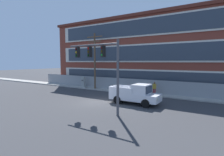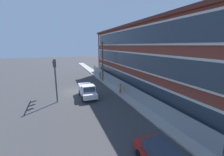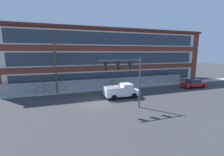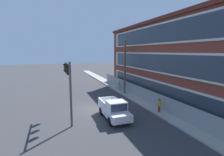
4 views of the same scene
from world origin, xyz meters
TOP-DOWN VIEW (x-y plane):
  - ground_plane at (0.00, 0.00)m, footprint 160.00×160.00m
  - sidewalk_building_side at (0.00, 6.93)m, footprint 80.00×2.10m
  - brick_mill_building at (4.98, 12.44)m, footprint 39.06×9.51m
  - chain_link_fence at (1.18, 7.27)m, footprint 36.30×0.06m
  - traffic_signal_mast at (2.65, -2.86)m, footprint 4.97×0.43m
  - pickup_truck_white at (3.84, 1.36)m, footprint 4.99×2.06m
  - utility_pole_near_corner at (-5.10, 6.39)m, footprint 2.71×0.26m
  - electrical_cabinet at (-7.45, 6.45)m, footprint 0.57×0.43m
  - pedestrian_near_cabinet at (4.01, 6.51)m, footprint 0.42×0.27m

SIDE VIEW (x-z plane):
  - ground_plane at x=0.00m, z-range 0.00..0.00m
  - sidewalk_building_side at x=0.00m, z-range 0.00..0.16m
  - electrical_cabinet at x=-7.45m, z-range 0.00..1.79m
  - pickup_truck_white at x=3.84m, z-range -0.05..1.94m
  - chain_link_fence at x=1.18m, z-range 0.02..1.89m
  - pedestrian_near_cabinet at x=4.01m, z-range 0.13..1.82m
  - traffic_signal_mast at x=2.65m, z-range 1.33..7.16m
  - utility_pole_near_corner at x=-5.10m, z-range 0.50..8.81m
  - brick_mill_building at x=4.98m, z-range 0.01..10.73m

